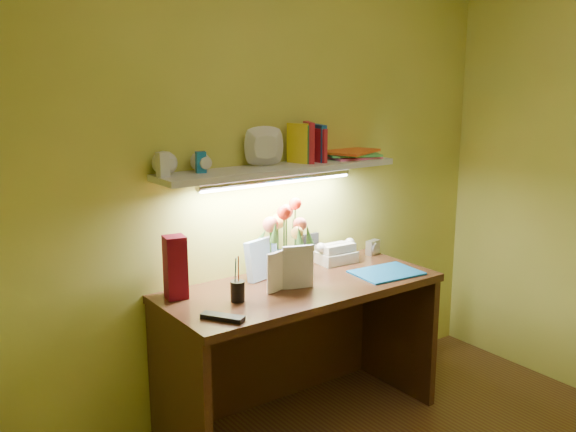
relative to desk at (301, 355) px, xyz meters
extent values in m
cube|color=#351F0E|center=(0.00, 0.00, 0.00)|extent=(1.40, 0.60, 0.75)
cube|color=silver|center=(0.65, 0.18, 0.42)|extent=(0.09, 0.06, 0.08)
cube|color=#540512|center=(-0.59, 0.18, 0.52)|extent=(0.11, 0.11, 0.29)
cylinder|color=black|center=(-0.38, -0.03, 0.46)|extent=(0.08, 0.08, 0.16)
cube|color=black|center=(-0.55, -0.18, 0.39)|extent=(0.15, 0.19, 0.02)
cube|color=#166DB5|center=(0.46, -0.12, 0.38)|extent=(0.35, 0.27, 0.01)
imported|color=white|center=(-0.22, -0.04, 0.47)|extent=(0.15, 0.05, 0.20)
imported|color=silver|center=(-0.12, -0.02, 0.48)|extent=(0.15, 0.07, 0.21)
cube|color=silver|center=(0.00, 0.18, 0.93)|extent=(1.30, 0.25, 0.03)
imported|color=silver|center=(-0.58, 0.19, 0.98)|extent=(0.13, 0.13, 0.09)
imported|color=silver|center=(-0.41, 0.18, 0.98)|extent=(0.10, 0.10, 0.09)
imported|color=silver|center=(-0.08, 0.18, 0.96)|extent=(0.25, 0.25, 0.05)
cube|color=silver|center=(-0.62, 0.20, 0.99)|extent=(0.05, 0.05, 0.11)
cube|color=#166DB5|center=(-0.43, 0.20, 0.99)|extent=(0.05, 0.05, 0.10)
cube|color=#AA1C2A|center=(0.19, 0.19, 1.04)|extent=(0.08, 0.14, 0.21)
cube|color=yellow|center=(0.13, 0.21, 1.04)|extent=(0.06, 0.13, 0.20)
cube|color=#124694|center=(0.26, 0.20, 1.04)|extent=(0.06, 0.14, 0.19)
cube|color=#257842|center=(0.18, 0.20, 1.04)|extent=(0.07, 0.12, 0.19)
cube|color=#AA1C2A|center=(0.24, 0.18, 1.03)|extent=(0.04, 0.12, 0.17)
cube|color=#FF5DB3|center=(0.49, 0.19, 0.95)|extent=(0.29, 0.24, 0.01)
cube|color=#4EC264|center=(0.49, 0.20, 0.96)|extent=(0.34, 0.30, 0.01)
cube|color=orange|center=(0.49, 0.21, 0.97)|extent=(0.37, 0.32, 0.01)
camera|label=1|loc=(-1.80, -2.40, 1.39)|focal=40.00mm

